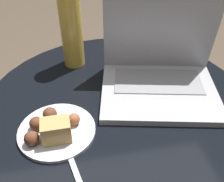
% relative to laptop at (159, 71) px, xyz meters
% --- Properties ---
extents(table, '(0.75, 0.75, 0.58)m').
position_rel_laptop_xyz_m(table, '(-0.13, -0.05, -0.19)').
color(table, '#515156').
rests_on(table, ground_plane).
extents(laptop, '(0.37, 0.32, 0.27)m').
position_rel_laptop_xyz_m(laptop, '(0.00, 0.00, 0.00)').
color(laptop, '#B2B2B7').
rests_on(laptop, table).
extents(beer_glass, '(0.07, 0.07, 0.26)m').
position_rel_laptop_xyz_m(beer_glass, '(-0.23, 0.17, 0.08)').
color(beer_glass, gold).
rests_on(beer_glass, table).
extents(snack_plate, '(0.19, 0.19, 0.06)m').
position_rel_laptop_xyz_m(snack_plate, '(-0.30, -0.13, -0.04)').
color(snack_plate, silver).
rests_on(snack_plate, table).
extents(fork, '(0.06, 0.20, 0.00)m').
position_rel_laptop_xyz_m(fork, '(-0.28, -0.18, -0.05)').
color(fork, silver).
rests_on(fork, table).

